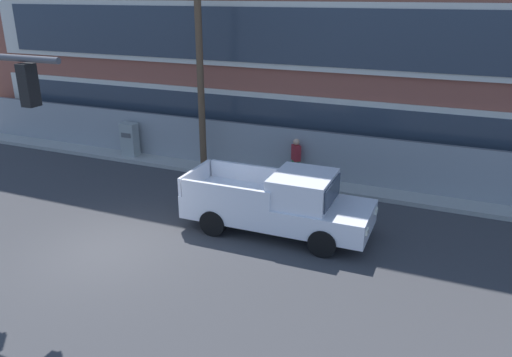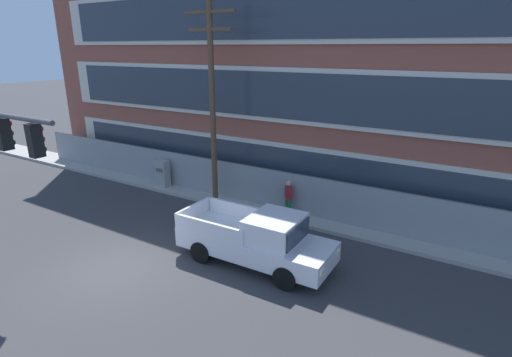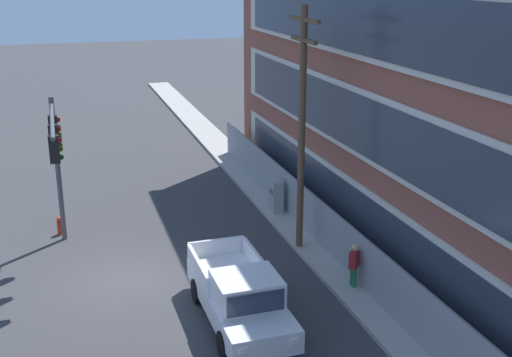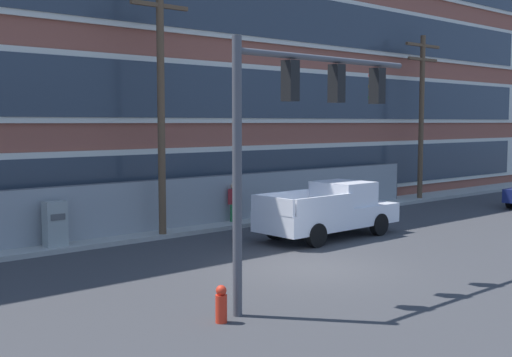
# 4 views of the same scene
# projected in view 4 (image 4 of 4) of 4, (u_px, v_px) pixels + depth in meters

# --- Properties ---
(ground_plane) EXTENTS (160.00, 160.00, 0.00)m
(ground_plane) POSITION_uv_depth(u_px,v_px,m) (312.00, 269.00, 17.93)
(ground_plane) COLOR #38383A
(sidewalk_building_side) EXTENTS (80.00, 1.85, 0.16)m
(sidewalk_building_side) POSITION_uv_depth(u_px,v_px,m) (165.00, 232.00, 23.51)
(sidewalk_building_side) COLOR #9E9B93
(sidewalk_building_side) RESTS_ON ground
(brick_mill_building) EXTENTS (43.68, 10.11, 14.02)m
(brick_mill_building) POSITION_uv_depth(u_px,v_px,m) (231.00, 64.00, 32.26)
(brick_mill_building) COLOR brown
(brick_mill_building) RESTS_ON ground
(chain_link_fence) EXTENTS (28.50, 0.06, 2.02)m
(chain_link_fence) POSITION_uv_depth(u_px,v_px,m) (160.00, 206.00, 23.40)
(chain_link_fence) COLOR gray
(chain_link_fence) RESTS_ON ground
(traffic_signal_mast) EXTENTS (5.59, 0.43, 5.85)m
(traffic_signal_mast) POSITION_uv_depth(u_px,v_px,m) (299.00, 113.00, 14.38)
(traffic_signal_mast) COLOR #4C4C51
(traffic_signal_mast) RESTS_ON ground
(pickup_truck_white) EXTENTS (5.66, 2.21, 1.95)m
(pickup_truck_white) POSITION_uv_depth(u_px,v_px,m) (331.00, 211.00, 22.79)
(pickup_truck_white) COLOR silver
(pickup_truck_white) RESTS_ON ground
(utility_pole_near_corner) EXTENTS (2.66, 0.26, 9.26)m
(utility_pole_near_corner) POSITION_uv_depth(u_px,v_px,m) (161.00, 92.00, 22.15)
(utility_pole_near_corner) COLOR brown
(utility_pole_near_corner) RESTS_ON ground
(utility_pole_midblock) EXTENTS (2.78, 0.26, 8.48)m
(utility_pole_midblock) POSITION_uv_depth(u_px,v_px,m) (422.00, 109.00, 32.91)
(utility_pole_midblock) COLOR brown
(utility_pole_midblock) RESTS_ON ground
(electrical_cabinet) EXTENTS (0.68, 0.48, 1.59)m
(electrical_cabinet) POSITION_uv_depth(u_px,v_px,m) (55.00, 226.00, 20.31)
(electrical_cabinet) COLOR #939993
(electrical_cabinet) RESTS_ON ground
(pedestrian_near_cabinet) EXTENTS (0.44, 0.46, 1.69)m
(pedestrian_near_cabinet) POSITION_uv_depth(u_px,v_px,m) (234.00, 201.00, 25.34)
(pedestrian_near_cabinet) COLOR #236B38
(pedestrian_near_cabinet) RESTS_ON ground
(fire_hydrant) EXTENTS (0.24, 0.24, 0.78)m
(fire_hydrant) POSITION_uv_depth(u_px,v_px,m) (221.00, 304.00, 13.06)
(fire_hydrant) COLOR red
(fire_hydrant) RESTS_ON ground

